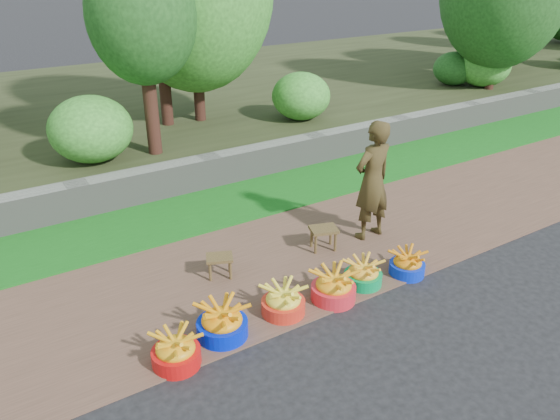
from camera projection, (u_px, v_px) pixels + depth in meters
ground_plane at (364, 301)px, 6.41m from camera, size 120.00×120.00×0.00m
dirt_shoulder at (303, 255)px, 7.36m from camera, size 80.00×2.50×0.02m
grass_verge at (234, 202)px, 8.88m from camera, size 80.00×1.50×0.04m
retaining_wall at (210, 171)px, 9.42m from camera, size 80.00×0.35×0.55m
earth_bank at (121, 109)px, 13.16m from camera, size 80.00×10.00×0.50m
vegetation at (405, 0)px, 13.64m from camera, size 27.25×7.23×4.51m
basin_a at (176, 351)px, 5.37m from camera, size 0.49×0.49×0.36m
basin_b at (222, 323)px, 5.74m from camera, size 0.55×0.55×0.41m
basin_c at (283, 302)px, 6.12m from camera, size 0.50×0.50×0.37m
basin_d at (334, 287)px, 6.36m from camera, size 0.53×0.53×0.40m
basin_e at (363, 274)px, 6.66m from camera, size 0.47×0.47×0.35m
basin_f at (407, 264)px, 6.88m from camera, size 0.45×0.45×0.33m
stool_left at (220, 260)px, 6.77m from camera, size 0.40×0.36×0.29m
stool_right at (324, 232)px, 7.38m from camera, size 0.43×0.38×0.32m
vendor_woman at (372, 181)px, 7.47m from camera, size 0.65×0.46×1.70m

